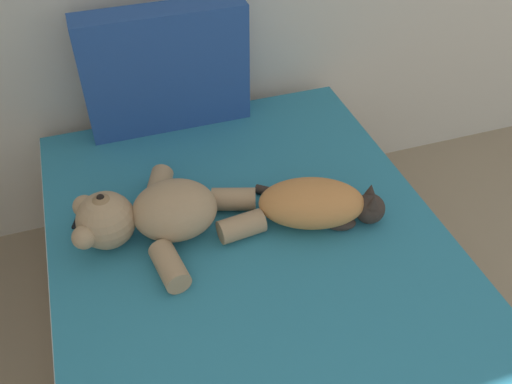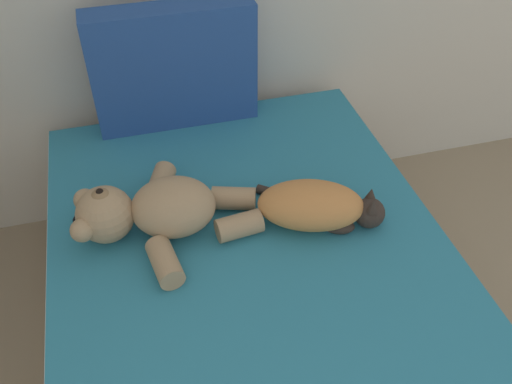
# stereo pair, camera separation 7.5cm
# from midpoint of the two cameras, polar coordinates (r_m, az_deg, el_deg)

# --- Properties ---
(bed) EXTENTS (1.29, 2.08, 0.55)m
(bed) POSITION_cam_midpoint_polar(r_m,az_deg,el_deg) (1.84, 0.51, -15.77)
(bed) COLOR olive
(bed) RESTS_ON ground_plane
(patterned_cushion) EXTENTS (0.62, 0.13, 0.47)m
(patterned_cushion) POSITION_cam_midpoint_polar(r_m,az_deg,el_deg) (2.16, -10.33, 12.34)
(patterned_cushion) COLOR #264C99
(patterned_cushion) RESTS_ON bed
(cat) EXTENTS (0.42, 0.34, 0.15)m
(cat) POSITION_cam_midpoint_polar(r_m,az_deg,el_deg) (1.77, 5.17, -1.24)
(cat) COLOR #D18447
(cat) RESTS_ON bed
(teddy_bear) EXTENTS (0.60, 0.53, 0.20)m
(teddy_bear) POSITION_cam_midpoint_polar(r_m,az_deg,el_deg) (1.75, -11.56, -2.33)
(teddy_bear) COLOR tan
(teddy_bear) RESTS_ON bed
(cell_phone) EXTENTS (0.12, 0.16, 0.01)m
(cell_phone) POSITION_cam_midpoint_polar(r_m,az_deg,el_deg) (1.93, -17.96, -2.06)
(cell_phone) COLOR black
(cell_phone) RESTS_ON bed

